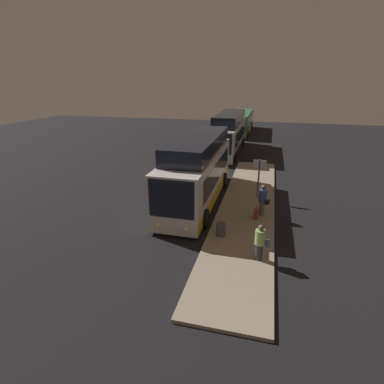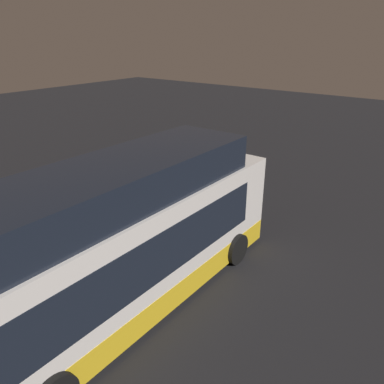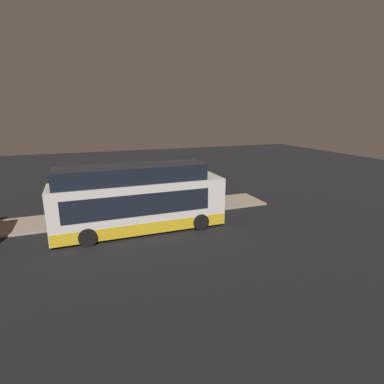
# 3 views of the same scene
# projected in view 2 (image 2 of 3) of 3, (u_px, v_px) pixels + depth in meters

# --- Properties ---
(ground) EXTENTS (80.00, 80.00, 0.00)m
(ground) POSITION_uv_depth(u_px,v_px,m) (135.00, 298.00, 10.41)
(ground) COLOR black
(platform) EXTENTS (20.00, 3.17, 0.14)m
(platform) POSITION_uv_depth(u_px,v_px,m) (66.00, 257.00, 12.16)
(platform) COLOR gray
(platform) RESTS_ON ground
(bus_lead) EXTENTS (10.31, 2.81, 4.05)m
(bus_lead) POSITION_uv_depth(u_px,v_px,m) (123.00, 247.00, 9.44)
(bus_lead) COLOR silver
(bus_lead) RESTS_ON ground
(passenger_boarding) EXTENTS (0.49, 0.65, 1.60)m
(passenger_boarding) POSITION_uv_depth(u_px,v_px,m) (163.00, 175.00, 16.58)
(passenger_boarding) COLOR #2D2D33
(passenger_boarding) RESTS_ON platform
(passenger_waiting) EXTENTS (0.62, 0.70, 1.77)m
(passenger_waiting) POSITION_uv_depth(u_px,v_px,m) (78.00, 209.00, 13.19)
(passenger_waiting) COLOR #6B604C
(passenger_waiting) RESTS_ON platform
(suitcase) EXTENTS (0.34, 0.25, 0.82)m
(suitcase) POSITION_uv_depth(u_px,v_px,m) (98.00, 221.00, 13.70)
(suitcase) COLOR maroon
(suitcase) RESTS_ON platform
(sign_post) EXTENTS (0.10, 0.82, 2.50)m
(sign_post) POSITION_uv_depth(u_px,v_px,m) (6.00, 223.00, 10.76)
(sign_post) COLOR #4C4C51
(sign_post) RESTS_ON platform
(trash_bin) EXTENTS (0.44, 0.44, 0.65)m
(trash_bin) POSITION_uv_depth(u_px,v_px,m) (172.00, 210.00, 14.54)
(trash_bin) COLOR #3F3F44
(trash_bin) RESTS_ON platform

